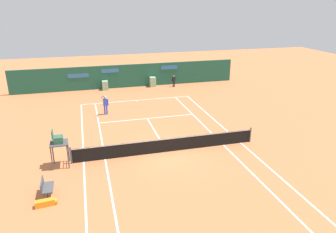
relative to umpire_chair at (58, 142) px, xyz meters
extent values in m
plane|color=#C67042|center=(6.59, 0.12, -1.54)|extent=(80.00, 80.00, 0.00)
cube|color=white|center=(6.59, 11.82, -1.54)|extent=(10.60, 0.10, 0.01)
cube|color=white|center=(1.29, 0.12, -1.54)|extent=(0.10, 23.40, 0.01)
cube|color=white|center=(2.59, 0.12, -1.54)|extent=(0.10, 23.40, 0.01)
cube|color=white|center=(10.59, 0.12, -1.54)|extent=(0.10, 23.40, 0.01)
cube|color=white|center=(11.89, 0.12, -1.54)|extent=(0.10, 23.40, 0.01)
cube|color=white|center=(6.59, 6.52, -1.54)|extent=(8.00, 0.10, 0.01)
cube|color=white|center=(6.59, 3.32, -1.54)|extent=(0.10, 6.40, 0.01)
cube|color=white|center=(6.59, 11.67, -1.54)|extent=(0.10, 0.24, 0.01)
cylinder|color=#4C4C51|center=(0.59, 0.12, -1.00)|extent=(0.10, 0.10, 1.07)
cylinder|color=#4C4C51|center=(12.59, 0.12, -1.00)|extent=(0.10, 0.10, 1.07)
cube|color=black|center=(6.59, 0.12, -1.06)|extent=(12.00, 0.03, 0.95)
cube|color=white|center=(6.59, 0.12, -0.62)|extent=(12.00, 0.04, 0.06)
cube|color=#1E5642|center=(6.59, 17.12, -0.25)|extent=(25.00, 0.24, 2.57)
cube|color=#2D6BA8|center=(1.20, 16.98, 0.13)|extent=(2.22, 0.02, 0.44)
cube|color=#2D6BA8|center=(4.62, 16.98, 0.47)|extent=(1.88, 0.02, 0.44)
cube|color=#2D6BA8|center=(11.37, 16.98, 0.49)|extent=(1.94, 0.02, 0.44)
cube|color=#8CB793|center=(3.95, 16.57, -1.04)|extent=(0.62, 0.70, 1.00)
cube|color=#8CB793|center=(9.30, 16.57, -0.99)|extent=(0.65, 0.70, 1.11)
cylinder|color=#47474C|center=(0.46, 0.45, -0.81)|extent=(0.07, 0.07, 1.45)
cylinder|color=#47474C|center=(0.46, -0.45, -0.81)|extent=(0.07, 0.07, 1.45)
cylinder|color=#47474C|center=(-0.44, 0.45, -0.81)|extent=(0.07, 0.07, 1.45)
cylinder|color=#47474C|center=(-0.44, -0.45, -0.81)|extent=(0.07, 0.07, 1.45)
cylinder|color=#47474C|center=(0.46, 0.00, -1.10)|extent=(0.04, 0.81, 0.04)
cylinder|color=#47474C|center=(0.46, 0.00, -0.67)|extent=(0.04, 0.81, 0.04)
cube|color=#47474C|center=(0.01, 0.00, -0.05)|extent=(1.00, 1.00, 0.06)
cube|color=#2D664C|center=(0.01, 0.00, 0.18)|extent=(0.52, 0.56, 0.40)
cube|color=#2D664C|center=(-0.28, 0.00, 0.55)|extent=(0.06, 0.56, 0.45)
cylinder|color=#38383D|center=(-0.47, -2.54, -1.35)|extent=(0.06, 0.06, 0.38)
cylinder|color=#38383D|center=(-0.47, -3.49, -1.35)|extent=(0.06, 0.06, 0.38)
cube|color=#4C4C51|center=(-0.47, -3.01, -1.12)|extent=(0.48, 1.11, 0.08)
cube|color=#4C4C51|center=(-0.74, -3.01, -0.87)|extent=(0.06, 1.11, 0.42)
cube|color=orange|center=(-0.58, -3.95, -1.38)|extent=(0.94, 0.39, 0.32)
sphere|color=orange|center=(-0.13, -3.90, -1.38)|extent=(0.29, 0.29, 0.28)
cylinder|color=blue|center=(3.44, 8.47, -1.13)|extent=(0.13, 0.13, 0.82)
cylinder|color=blue|center=(3.26, 8.45, -1.13)|extent=(0.13, 0.13, 0.82)
cube|color=blue|center=(3.35, 8.46, -0.44)|extent=(0.39, 0.24, 0.57)
sphere|color=tan|center=(3.35, 8.46, -0.04)|extent=(0.22, 0.22, 0.22)
cylinder|color=white|center=(3.35, 8.46, 0.05)|extent=(0.21, 0.21, 0.06)
cylinder|color=blue|center=(3.57, 8.48, -0.48)|extent=(0.09, 0.09, 0.55)
cylinder|color=tan|center=(3.15, 8.17, -0.20)|extent=(0.14, 0.56, 0.09)
cylinder|color=black|center=(3.17, 7.89, -0.09)|extent=(0.03, 0.03, 0.22)
torus|color=black|center=(3.17, 7.89, 0.16)|extent=(0.30, 0.05, 0.30)
cylinder|color=silver|center=(3.17, 7.89, 0.16)|extent=(0.26, 0.03, 0.26)
cylinder|color=black|center=(11.66, 15.84, -1.20)|extent=(0.11, 0.11, 0.67)
cylinder|color=black|center=(11.51, 15.82, -1.20)|extent=(0.11, 0.11, 0.67)
cube|color=black|center=(11.59, 15.83, -0.63)|extent=(0.32, 0.21, 0.47)
sphere|color=#8C664C|center=(11.59, 15.83, -0.31)|extent=(0.18, 0.18, 0.18)
cylinder|color=black|center=(11.77, 15.86, -0.67)|extent=(0.07, 0.07, 0.45)
cylinder|color=black|center=(11.40, 15.80, -0.67)|extent=(0.07, 0.07, 0.45)
sphere|color=#CCE033|center=(2.27, 8.85, -1.50)|extent=(0.07, 0.07, 0.07)
camera|label=1|loc=(1.78, -17.91, 7.81)|focal=33.92mm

